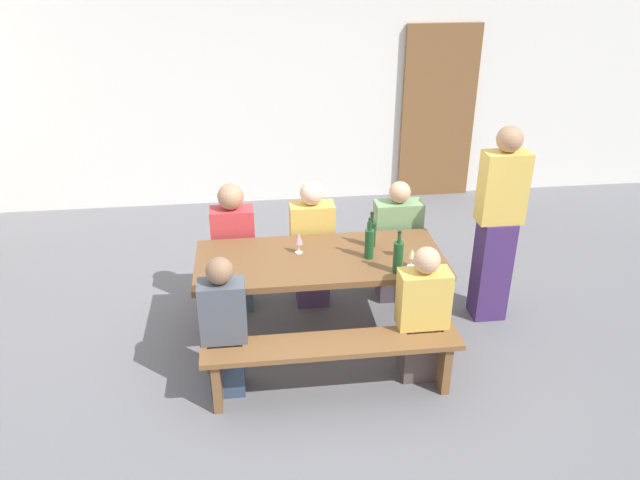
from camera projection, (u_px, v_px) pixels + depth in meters
name	position (u px, v px, depth m)	size (l,w,h in m)	color
ground_plane	(320.00, 337.00, 5.14)	(24.00, 24.00, 0.00)	slate
back_wall	(288.00, 69.00, 7.18)	(14.00, 0.20, 3.20)	silver
wooden_door	(438.00, 114.00, 7.50)	(0.90, 0.06, 2.10)	brown
tasting_table	(320.00, 266.00, 4.84)	(1.93, 0.82, 0.75)	brown
bench_near	(332.00, 354.00, 4.35)	(1.83, 0.30, 0.45)	brown
bench_far	(310.00, 259.00, 5.61)	(1.83, 0.30, 0.45)	brown
wine_bottle_0	(369.00, 243.00, 4.74)	(0.07, 0.07, 0.34)	#194723
wine_bottle_1	(371.00, 233.00, 4.93)	(0.07, 0.07, 0.30)	#143319
wine_bottle_2	(398.00, 257.00, 4.54)	(0.07, 0.07, 0.34)	#194723
wine_glass_0	(412.00, 254.00, 4.62)	(0.07, 0.07, 0.15)	silver
wine_glass_1	(400.00, 241.00, 4.76)	(0.07, 0.07, 0.18)	silver
wine_glass_2	(299.00, 239.00, 4.82)	(0.06, 0.06, 0.18)	silver
wine_glass_3	(221.00, 271.00, 4.38)	(0.07, 0.07, 0.16)	silver
seated_guest_near_0	(224.00, 330.00, 4.32)	(0.32, 0.24, 1.09)	#334662
seated_guest_near_1	(422.00, 317.00, 4.49)	(0.37, 0.24, 1.07)	#534440
seated_guest_far_0	(234.00, 250.00, 5.31)	(0.37, 0.24, 1.17)	#3E5662
seated_guest_far_1	(312.00, 247.00, 5.39)	(0.38, 0.24, 1.17)	#4E3456
seated_guest_far_2	(397.00, 245.00, 5.48)	(0.41, 0.24, 1.13)	#493C45
standing_host	(497.00, 229.00, 5.07)	(0.36, 0.24, 1.70)	#422861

